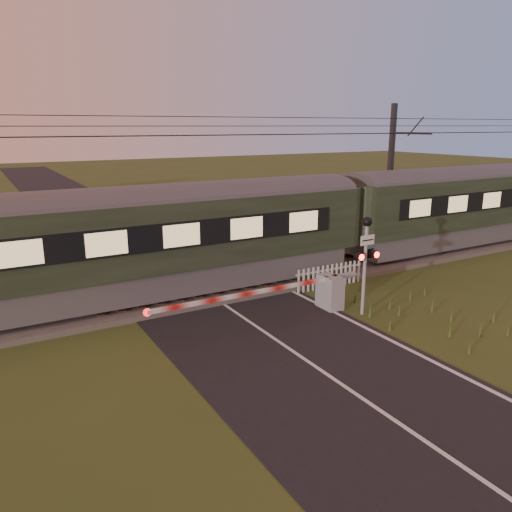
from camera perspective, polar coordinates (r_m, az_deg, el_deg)
ground at (r=12.96m, az=6.08°, el=-12.06°), size 160.00×160.00×0.00m
road at (r=12.80m, az=6.77°, el=-12.40°), size 6.00×140.00×0.03m
track_bed at (r=18.18m, az=-5.99°, el=-3.83°), size 140.00×3.40×0.39m
overhead_wires at (r=17.25m, az=-6.50°, el=14.30°), size 120.00×0.62×0.62m
train at (r=20.95m, az=9.97°, el=4.24°), size 38.91×2.68×3.62m
boom_gate at (r=16.25m, az=7.44°, el=-4.08°), size 7.22×0.85×1.13m
crossing_signal at (r=15.69m, az=12.44°, el=0.87°), size 0.80×0.34×3.14m
picket_fence at (r=18.61m, az=8.42°, el=-2.26°), size 2.99×0.07×0.87m
catenary_mast at (r=25.56m, az=15.19°, el=9.12°), size 0.21×2.46×6.84m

